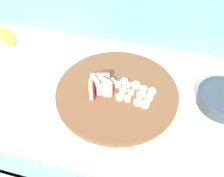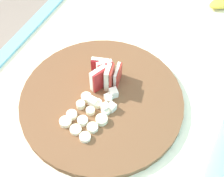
{
  "view_description": "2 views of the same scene",
  "coord_description": "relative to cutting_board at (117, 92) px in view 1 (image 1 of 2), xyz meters",
  "views": [
    {
      "loc": [
        0.15,
        -0.51,
        1.51
      ],
      "look_at": [
        0.01,
        0.02,
        0.92
      ],
      "focal_mm": 38.2,
      "sensor_mm": 36.0,
      "label": 1
    },
    {
      "loc": [
        0.44,
        0.27,
        1.6
      ],
      "look_at": [
        0.02,
        0.05,
        0.96
      ],
      "focal_mm": 53.15,
      "sensor_mm": 36.0,
      "label": 2
    }
  ],
  "objects": [
    {
      "name": "banana_slice_rows",
      "position": [
        0.07,
        -0.01,
        0.02
      ],
      "size": [
        0.13,
        0.1,
        0.02
      ],
      "color": "beige",
      "rests_on": "cutting_board"
    },
    {
      "name": "apple_wedge_fan",
      "position": [
        -0.05,
        -0.02,
        0.04
      ],
      "size": [
        0.09,
        0.09,
        0.07
      ],
      "color": "maroon",
      "rests_on": "cutting_board"
    },
    {
      "name": "tile_backsplash",
      "position": [
        -0.02,
        0.31,
        -0.22
      ],
      "size": [
        2.4,
        0.04,
        1.35
      ],
      "primitive_type": "cube",
      "color": "#5BA3C1",
      "rests_on": "ground"
    },
    {
      "name": "ceramic_bowl",
      "position": [
        0.35,
        0.04,
        0.02
      ],
      "size": [
        0.18,
        0.18,
        0.05
      ],
      "color": "#2D3842",
      "rests_on": "tiled_countertop"
    },
    {
      "name": "banana_peel",
      "position": [
        -0.54,
        0.19,
        0.0
      ],
      "size": [
        0.16,
        0.14,
        0.03
      ],
      "primitive_type": "ellipsoid",
      "rotation": [
        0.0,
        0.0,
        5.61
      ],
      "color": "gold",
      "rests_on": "tiled_countertop"
    },
    {
      "name": "cutting_board",
      "position": [
        0.0,
        0.0,
        0.0
      ],
      "size": [
        0.42,
        0.42,
        0.02
      ],
      "primitive_type": "cylinder",
      "color": "brown",
      "rests_on": "tiled_countertop"
    },
    {
      "name": "tiled_countertop",
      "position": [
        -0.02,
        -0.03,
        -0.45
      ],
      "size": [
        1.32,
        0.64,
        0.9
      ],
      "color": "beige",
      "rests_on": "ground"
    },
    {
      "name": "apple_dice_pile",
      "position": [
        0.01,
        0.02,
        0.02
      ],
      "size": [
        0.07,
        0.07,
        0.02
      ],
      "color": "white",
      "rests_on": "cutting_board"
    }
  ]
}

